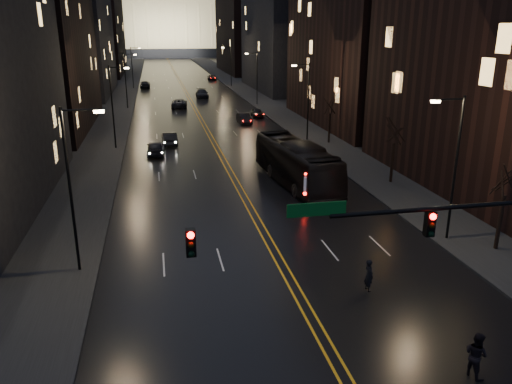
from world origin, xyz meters
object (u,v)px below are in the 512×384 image
pedestrian_b (476,355)px  pedestrian_a (369,275)px  traffic_signal (485,231)px  receding_car_a (244,119)px  bus (296,163)px  oncoming_car_b (169,138)px  oncoming_car_a (156,148)px

pedestrian_b → pedestrian_a: bearing=-6.6°
traffic_signal → receding_car_a: 52.91m
traffic_signal → pedestrian_b: (-1.03, -1.90, -4.17)m
bus → oncoming_car_b: size_ratio=2.94×
traffic_signal → receding_car_a: size_ratio=4.01×
pedestrian_b → receding_car_a: bearing=-18.2°
bus → oncoming_car_a: 17.44m
traffic_signal → pedestrian_b: size_ratio=9.27×
receding_car_a → pedestrian_b: bearing=-93.1°
traffic_signal → pedestrian_a: size_ratio=10.08×
bus → pedestrian_a: bus is taller
receding_car_a → pedestrian_b: pedestrian_b is taller
bus → oncoming_car_a: bearing=126.1°
oncoming_car_a → pedestrian_a: (10.25, -31.45, 0.09)m
bus → oncoming_car_b: bearing=113.9°
traffic_signal → pedestrian_a: (-2.34, 5.00, -4.25)m
oncoming_car_a → oncoming_car_b: size_ratio=1.01×
oncoming_car_a → pedestrian_b: size_ratio=2.43×
bus → pedestrian_b: (-0.10, -25.43, -0.90)m
oncoming_car_b → pedestrian_a: bearing=100.9°
oncoming_car_b → pedestrian_a: (8.66, -36.05, 0.12)m
pedestrian_a → pedestrian_b: (1.31, -6.91, 0.08)m
pedestrian_a → oncoming_car_a: bearing=11.3°
traffic_signal → pedestrian_a: 6.97m
traffic_signal → oncoming_car_b: traffic_signal is taller
oncoming_car_a → oncoming_car_b: 4.87m
traffic_signal → oncoming_car_b: size_ratio=3.87×
bus → traffic_signal: bearing=-93.7°
receding_car_a → pedestrian_a: bearing=-94.8°
receding_car_a → pedestrian_a: (-2.08, -47.72, 0.15)m
oncoming_car_a → oncoming_car_b: (1.59, 4.61, -0.04)m
oncoming_car_b → pedestrian_b: 44.10m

